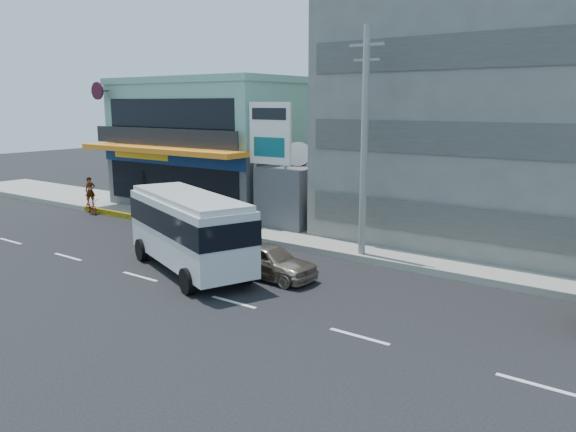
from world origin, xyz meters
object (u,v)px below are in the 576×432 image
object	(u,v)px
concrete_building	(514,100)
billboard	(270,141)
shop_building	(225,147)
minibus	(189,226)
utility_pole_near	(364,144)
sedan	(268,261)
motorcycle_rider	(91,202)
satellite_dish	(298,164)

from	to	relation	value
concrete_building	billboard	xyz separation A→B (m)	(-10.50, -5.80, -2.07)
shop_building	minibus	bearing A→B (deg)	-53.33
utility_pole_near	shop_building	bearing A→B (deg)	154.94
concrete_building	sedan	world-z (taller)	concrete_building
shop_building	sedan	distance (m)	16.79
shop_building	billboard	world-z (taller)	shop_building
concrete_building	utility_pole_near	distance (m)	8.79
utility_pole_near	motorcycle_rider	world-z (taller)	utility_pole_near
billboard	concrete_building	bearing A→B (deg)	28.92
concrete_building	motorcycle_rider	world-z (taller)	concrete_building
satellite_dish	sedan	xyz separation A→B (m)	(4.25, -8.07, -2.87)
sedan	satellite_dish	bearing A→B (deg)	28.23
satellite_dish	billboard	xyz separation A→B (m)	(-0.50, -1.80, 1.35)
sedan	billboard	bearing A→B (deg)	37.61
utility_pole_near	minibus	world-z (taller)	utility_pole_near
utility_pole_near	minibus	distance (m)	8.16
concrete_building	sedan	xyz separation A→B (m)	(-5.75, -12.07, -6.29)
shop_building	concrete_building	distance (m)	18.28
billboard	minibus	size ratio (longest dim) A/B	0.86
concrete_building	motorcycle_rider	xyz separation A→B (m)	(-22.94, -8.20, -6.24)
satellite_dish	billboard	world-z (taller)	billboard
satellite_dish	motorcycle_rider	world-z (taller)	satellite_dish
billboard	sedan	world-z (taller)	billboard
sedan	utility_pole_near	bearing A→B (deg)	-20.97
motorcycle_rider	satellite_dish	bearing A→B (deg)	17.98
billboard	minibus	distance (m)	8.19
motorcycle_rider	utility_pole_near	bearing A→B (deg)	1.81
billboard	motorcycle_rider	bearing A→B (deg)	-169.08
shop_building	satellite_dish	size ratio (longest dim) A/B	8.27
minibus	satellite_dish	bearing A→B (deg)	96.67
concrete_building	minibus	size ratio (longest dim) A/B	1.99
minibus	shop_building	bearing A→B (deg)	126.67
billboard	utility_pole_near	world-z (taller)	utility_pole_near
concrete_building	minibus	world-z (taller)	concrete_building
utility_pole_near	sedan	size ratio (longest dim) A/B	2.41
concrete_building	satellite_dish	distance (m)	11.30
utility_pole_near	concrete_building	bearing A→B (deg)	62.24
shop_building	motorcycle_rider	world-z (taller)	shop_building
billboard	minibus	world-z (taller)	billboard
concrete_building	motorcycle_rider	distance (m)	25.15
billboard	motorcycle_rider	size ratio (longest dim) A/B	2.98
utility_pole_near	sedan	distance (m)	6.54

